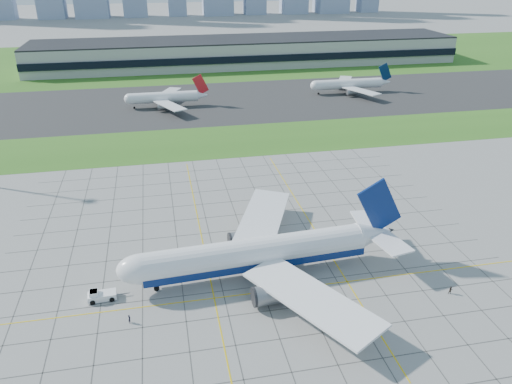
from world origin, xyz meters
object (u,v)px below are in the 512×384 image
crew_far (451,290)px  distant_jet_1 (165,97)px  airliner (258,254)px  crew_near (129,319)px  distant_jet_2 (349,84)px  pushback_tug (101,295)px

crew_far → distant_jet_1: 159.02m
crew_far → distant_jet_1: (-50.92, 150.61, 3.61)m
airliner → crew_near: bearing=-162.2°
airliner → distant_jet_1: size_ratio=1.46×
crew_near → airliner: bearing=-55.8°
distant_jet_1 → distant_jet_2: (90.15, 7.80, 0.00)m
airliner → distant_jet_2: bearing=58.6°
distant_jet_2 → crew_near: bearing=-123.5°
airliner → distant_jet_2: (75.92, 144.12, -0.82)m
crew_far → distant_jet_2: 163.23m
crew_near → distant_jet_2: bearing=-20.7°
crew_near → crew_far: crew_near is taller
pushback_tug → crew_near: size_ratio=4.63×
pushback_tug → crew_far: 69.99m
crew_far → distant_jet_2: bearing=83.3°
airliner → distant_jet_2: size_ratio=1.46×
crew_far → distant_jet_2: distant_jet_2 is taller
pushback_tug → distant_jet_2: distant_jet_2 is taller
airliner → distant_jet_1: (-14.22, 136.31, -0.82)m
airliner → distant_jet_2: airliner is taller
pushback_tug → crew_near: (5.77, -8.22, -0.12)m
airliner → pushback_tug: bearing=-179.8°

